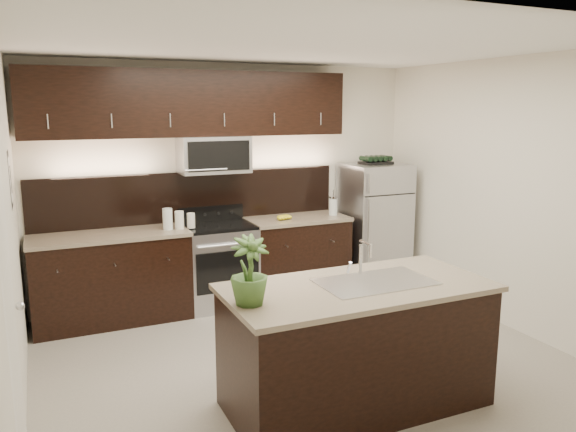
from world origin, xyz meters
The scene contains 12 objects.
ground centered at (0.00, 0.00, 0.00)m, with size 4.50×4.50×0.00m, color gray.
room_walls centered at (-0.11, -0.04, 1.70)m, with size 4.52×4.02×2.71m.
counter_run centered at (-0.46, 1.69, 0.47)m, with size 3.51×0.65×0.94m.
upper_fixtures centered at (-0.43, 1.84, 2.14)m, with size 3.49×0.40×1.66m.
island centered at (0.03, -0.81, 0.47)m, with size 1.96×0.96×0.94m.
sink_faucet centered at (0.18, -0.80, 0.96)m, with size 0.84×0.50×0.28m.
refrigerator centered at (1.75, 1.63, 0.77)m, with size 0.74×0.67×1.53m, color #B2B2B7.
wine_rack centered at (1.75, 1.63, 1.57)m, with size 0.38×0.23×0.09m.
plant centered at (-0.83, -0.87, 1.17)m, with size 0.25×0.25×0.45m, color #365722.
canisters centered at (-0.73, 1.63, 1.04)m, with size 0.34×0.12×0.23m.
french_press centered at (1.17, 1.64, 1.05)m, with size 0.10×0.10×0.30m.
bananas centered at (0.45, 1.61, 0.97)m, with size 0.19×0.15×0.06m, color gold.
Camera 1 is at (-2.04, -4.17, 2.21)m, focal length 35.00 mm.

